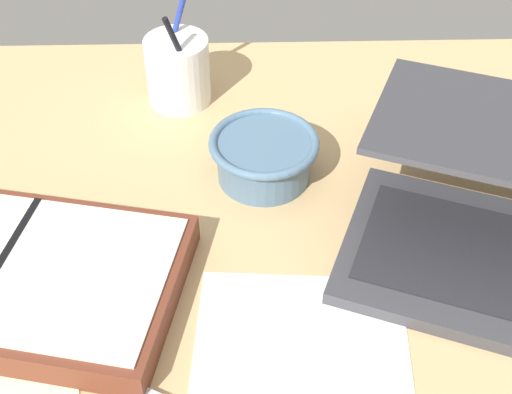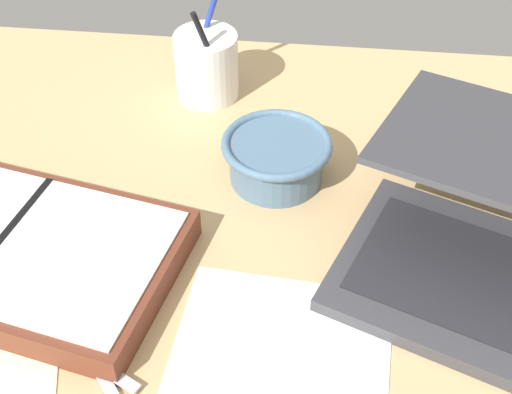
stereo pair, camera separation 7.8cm
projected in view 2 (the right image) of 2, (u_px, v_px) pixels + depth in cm
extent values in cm
cube|color=tan|center=(273.00, 289.00, 78.68)|extent=(140.00, 100.00, 2.00)
cube|color=#38383D|center=(491.00, 291.00, 76.01)|extent=(38.13, 31.92, 1.80)
cube|color=#232328|center=(493.00, 285.00, 75.31)|extent=(32.30, 24.88, 0.24)
cylinder|color=slate|center=(276.00, 161.00, 88.93)|extent=(11.69, 11.69, 5.42)
torus|color=slate|center=(277.00, 144.00, 87.08)|extent=(13.75, 13.75, 1.10)
cylinder|color=white|center=(207.00, 66.00, 100.87)|extent=(8.96, 8.96, 9.65)
cylinder|color=black|center=(211.00, 55.00, 96.98)|extent=(4.61, 2.72, 13.75)
cylinder|color=#233899|center=(205.00, 32.00, 99.94)|extent=(5.47, 1.75, 15.15)
cube|color=brown|center=(8.00, 250.00, 79.17)|extent=(41.26, 29.14, 3.61)
cube|color=silver|center=(77.00, 257.00, 75.73)|extent=(21.19, 22.95, 0.30)
cube|color=black|center=(3.00, 236.00, 77.73)|extent=(4.92, 19.46, 0.30)
cube|color=#B7B7BC|center=(96.00, 363.00, 69.77)|extent=(10.13, 6.07, 0.30)
cube|color=#B7B7BC|center=(96.00, 365.00, 69.98)|extent=(7.65, 9.21, 0.30)
torus|color=#232328|center=(48.00, 334.00, 72.70)|extent=(3.90, 3.90, 0.70)
torus|color=#232328|center=(71.00, 318.00, 74.11)|extent=(3.90, 3.90, 0.70)
cube|color=white|center=(274.00, 388.00, 68.29)|extent=(23.54, 28.93, 0.16)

